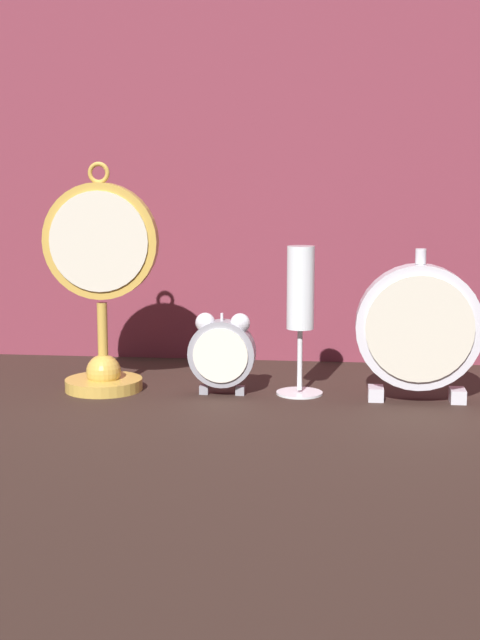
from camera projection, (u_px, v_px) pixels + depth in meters
name	position (u px, v px, depth m)	size (l,w,h in m)	color
ground_plane	(233.00, 410.00, 1.13)	(4.00, 4.00, 0.00)	black
fabric_backdrop_drape	(258.00, 154.00, 1.40)	(1.73, 0.01, 0.66)	brown
pocket_watch_on_stand	(101.00, 292.00, 1.22)	(0.16, 0.11, 0.31)	gold
alarm_clock_twin_bell	(222.00, 350.00, 1.20)	(0.09, 0.03, 0.11)	gray
mantel_clock_silver	(419.00, 328.00, 1.16)	(0.16, 0.04, 0.20)	silver
champagne_flute	(300.00, 303.00, 1.20)	(0.06, 0.06, 0.20)	silver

